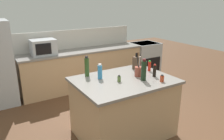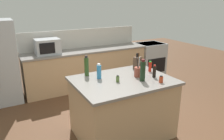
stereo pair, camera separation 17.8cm
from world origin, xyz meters
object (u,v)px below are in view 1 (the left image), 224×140
(soy_sauce_bottle, at_px, (155,71))
(dish_soap_bottle, at_px, (100,72))
(spice_jar_paprika, at_px, (162,79))
(microwave, at_px, (43,47))
(hot_sauce_bottle, at_px, (149,66))
(knife_block, at_px, (137,63))
(wine_bottle, at_px, (144,70))
(range_oven, at_px, (145,58))
(spice_jar_oregano, at_px, (119,79))
(olive_oil_bottle, at_px, (87,67))
(utensil_crock, at_px, (138,71))

(soy_sauce_bottle, distance_m, dish_soap_bottle, 0.86)
(soy_sauce_bottle, xyz_separation_m, spice_jar_paprika, (-0.06, -0.23, -0.05))
(microwave, xyz_separation_m, hot_sauce_bottle, (1.22, -2.08, -0.08))
(knife_block, relative_size, dish_soap_bottle, 1.24)
(spice_jar_paprika, bearing_deg, wine_bottle, 134.26)
(range_oven, bearing_deg, spice_jar_paprika, -125.36)
(hot_sauce_bottle, relative_size, spice_jar_oregano, 1.77)
(knife_block, distance_m, wine_bottle, 0.56)
(soy_sauce_bottle, xyz_separation_m, wine_bottle, (-0.25, -0.04, 0.06))
(microwave, distance_m, spice_jar_paprika, 2.78)
(range_oven, xyz_separation_m, knife_block, (-1.76, -1.89, 0.59))
(dish_soap_bottle, bearing_deg, soy_sauce_bottle, -24.49)
(microwave, height_order, olive_oil_bottle, microwave)
(range_oven, bearing_deg, soy_sauce_bottle, -127.02)
(utensil_crock, relative_size, soy_sauce_bottle, 1.60)
(spice_jar_oregano, bearing_deg, olive_oil_bottle, 121.86)
(olive_oil_bottle, bearing_deg, microwave, 96.52)
(range_oven, height_order, hot_sauce_bottle, hot_sauce_bottle)
(utensil_crock, distance_m, spice_jar_oregano, 0.40)
(soy_sauce_bottle, height_order, spice_jar_paprika, soy_sauce_bottle)
(olive_oil_bottle, bearing_deg, dish_soap_bottle, -61.45)
(knife_block, relative_size, spice_jar_oregano, 2.88)
(knife_block, xyz_separation_m, soy_sauce_bottle, (-0.00, -0.46, -0.02))
(olive_oil_bottle, xyz_separation_m, spice_jar_oregano, (0.29, -0.47, -0.11))
(utensil_crock, distance_m, olive_oil_bottle, 0.81)
(wine_bottle, distance_m, dish_soap_bottle, 0.66)
(dish_soap_bottle, bearing_deg, spice_jar_paprika, -39.26)
(utensil_crock, bearing_deg, knife_block, 56.56)
(microwave, bearing_deg, soy_sauce_bottle, -64.90)
(dish_soap_bottle, bearing_deg, hot_sauce_bottle, -5.91)
(range_oven, distance_m, olive_oil_bottle, 3.26)
(hot_sauce_bottle, relative_size, soy_sauce_bottle, 0.89)
(wine_bottle, distance_m, spice_jar_paprika, 0.29)
(utensil_crock, relative_size, hot_sauce_bottle, 1.79)
(knife_block, height_order, wine_bottle, wine_bottle)
(hot_sauce_bottle, bearing_deg, soy_sauce_bottle, -114.89)
(utensil_crock, bearing_deg, olive_oil_bottle, 148.66)
(range_oven, distance_m, knife_block, 2.65)
(soy_sauce_bottle, xyz_separation_m, dish_soap_bottle, (-0.78, 0.36, 0.02))
(spice_jar_oregano, bearing_deg, microwave, 102.47)
(range_oven, height_order, wine_bottle, wine_bottle)
(microwave, xyz_separation_m, olive_oil_bottle, (0.20, -1.78, -0.01))
(knife_block, bearing_deg, spice_jar_oregano, -168.64)
(soy_sauce_bottle, relative_size, wine_bottle, 0.61)
(knife_block, bearing_deg, utensil_crock, -143.23)
(range_oven, relative_size, soy_sauce_bottle, 4.59)
(microwave, relative_size, dish_soap_bottle, 2.23)
(olive_oil_bottle, distance_m, dish_soap_bottle, 0.25)
(olive_oil_bottle, relative_size, spice_jar_oregano, 3.25)
(olive_oil_bottle, distance_m, spice_jar_paprika, 1.16)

